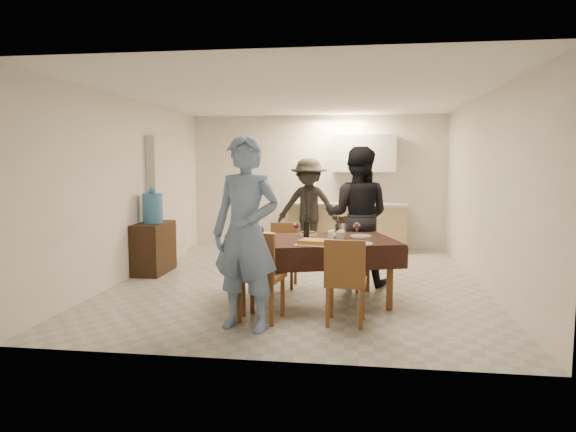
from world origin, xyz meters
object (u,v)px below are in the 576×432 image
object	(u,v)px
water_jug	(153,208)
person_kitchen	(309,206)
person_near	(246,233)
console	(154,248)
wine_bottle	(306,226)
microwave	(353,196)
dining_table	(310,242)
water_pitcher	(339,232)
savoury_tart	(316,242)
person_far	(357,216)

from	to	relation	value
water_jug	person_kitchen	world-z (taller)	person_kitchen
person_near	console	bearing A→B (deg)	143.98
wine_bottle	microwave	xyz separation A→B (m)	(0.51, 3.76, 0.12)
console	person_kitchen	size ratio (longest dim) A/B	0.47
console	wine_bottle	xyz separation A→B (m)	(2.47, -1.29, 0.54)
dining_table	water_pitcher	size ratio (longest dim) A/B	10.71
water_pitcher	person_near	xyz separation A→B (m)	(-0.90, -1.00, 0.10)
wine_bottle	person_near	size ratio (longest dim) A/B	0.15
console	wine_bottle	world-z (taller)	wine_bottle
wine_bottle	savoury_tart	distance (m)	0.47
water_jug	water_pitcher	world-z (taller)	water_jug
console	water_jug	distance (m)	0.61
dining_table	wine_bottle	distance (m)	0.20
water_jug	savoury_tart	world-z (taller)	water_jug
console	wine_bottle	size ratio (longest dim) A/B	2.82
dining_table	savoury_tart	xyz separation A→B (m)	(0.10, -0.38, 0.06)
person_near	microwave	bearing A→B (deg)	92.77
dining_table	person_near	bearing A→B (deg)	-134.07
dining_table	console	size ratio (longest dim) A/B	2.68
wine_bottle	person_far	distance (m)	1.17
dining_table	console	world-z (taller)	dining_table
console	water_jug	size ratio (longest dim) A/B	1.83
dining_table	person_far	bearing A→B (deg)	45.93
console	water_pitcher	bearing A→B (deg)	-25.88
wine_bottle	console	bearing A→B (deg)	152.39
wine_bottle	person_far	size ratio (longest dim) A/B	0.16
water_jug	person_near	xyz separation A→B (m)	(1.97, -2.39, -0.02)
person_far	person_kitchen	bearing A→B (deg)	-60.44
savoury_tart	person_near	xyz separation A→B (m)	(-0.65, -0.67, 0.18)
person_far	person_kitchen	distance (m)	2.48
microwave	person_near	xyz separation A→B (m)	(-1.01, -4.86, -0.07)
dining_table	person_far	distance (m)	1.20
dining_table	person_near	distance (m)	1.21
console	water_jug	world-z (taller)	water_jug
person_kitchen	person_far	bearing A→B (deg)	-68.73
water_jug	savoury_tart	distance (m)	3.15
console	savoury_tart	distance (m)	3.17
console	person_kitchen	world-z (taller)	person_kitchen
microwave	person_near	world-z (taller)	person_near
dining_table	person_kitchen	xyz separation A→B (m)	(-0.35, 3.36, 0.14)
dining_table	person_far	xyz separation A→B (m)	(0.55, 1.05, 0.21)
savoury_tart	microwave	bearing A→B (deg)	85.15
water_jug	person_near	distance (m)	3.10
water_jug	person_kitchen	distance (m)	2.97
water_jug	microwave	distance (m)	3.87
dining_table	wine_bottle	xyz separation A→B (m)	(-0.05, 0.05, 0.18)
person_near	person_far	world-z (taller)	person_near
person_kitchen	wine_bottle	bearing A→B (deg)	-84.85
water_pitcher	person_near	bearing A→B (deg)	-131.99
water_jug	person_far	size ratio (longest dim) A/B	0.24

